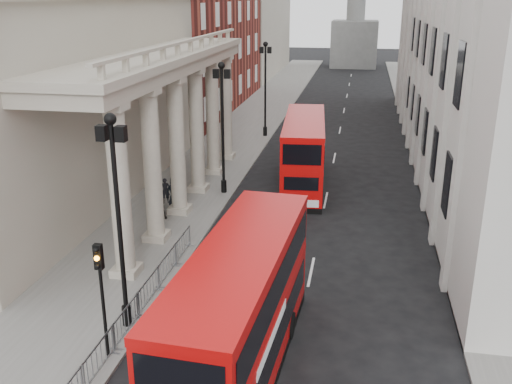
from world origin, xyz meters
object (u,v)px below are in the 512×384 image
(bus_far, at_px, (304,151))
(pedestrian_c, at_px, (174,192))
(pedestrian_b, at_px, (160,205))
(lamp_post_north, at_px, (265,83))
(traffic_light, at_px, (101,280))
(pedestrian_a, at_px, (165,191))
(lamp_post_south, at_px, (118,209))
(bus_near, at_px, (241,310))
(lamp_post_mid, at_px, (223,119))

(bus_far, xyz_separation_m, pedestrian_c, (-7.18, -5.80, -1.34))
(bus_far, height_order, pedestrian_b, bus_far)
(bus_far, bearing_deg, lamp_post_north, 105.53)
(traffic_light, distance_m, pedestrian_a, 15.92)
(pedestrian_a, bearing_deg, lamp_post_south, -96.87)
(bus_far, relative_size, pedestrian_c, 5.73)
(bus_near, xyz_separation_m, pedestrian_b, (-7.44, 12.81, -1.52))
(lamp_post_north, height_order, bus_near, lamp_post_north)
(lamp_post_south, distance_m, pedestrian_b, 11.77)
(lamp_post_south, distance_m, bus_far, 19.41)
(lamp_post_mid, distance_m, lamp_post_north, 16.00)
(pedestrian_a, relative_size, pedestrian_c, 0.82)
(lamp_post_south, height_order, pedestrian_a, lamp_post_south)
(lamp_post_south, xyz_separation_m, traffic_light, (0.10, -2.02, -1.80))
(lamp_post_south, distance_m, pedestrian_a, 14.35)
(pedestrian_b, bearing_deg, bus_far, -163.17)
(lamp_post_north, height_order, pedestrian_a, lamp_post_north)
(lamp_post_north, relative_size, traffic_light, 1.93)
(pedestrian_b, bearing_deg, pedestrian_c, -125.12)
(lamp_post_mid, xyz_separation_m, pedestrian_a, (-3.05, -2.57, -4.02))
(lamp_post_mid, distance_m, pedestrian_b, 7.01)
(traffic_light, xyz_separation_m, pedestrian_c, (-2.40, 14.83, -2.04))
(lamp_post_mid, xyz_separation_m, pedestrian_b, (-2.49, -5.20, -3.97))
(lamp_post_south, height_order, lamp_post_north, same)
(lamp_post_mid, bearing_deg, bus_far, 28.22)
(lamp_post_north, bearing_deg, pedestrian_c, -96.85)
(lamp_post_mid, distance_m, traffic_light, 18.11)
(lamp_post_mid, relative_size, traffic_light, 1.93)
(traffic_light, bearing_deg, lamp_post_north, 90.17)
(traffic_light, height_order, pedestrian_a, traffic_light)
(lamp_post_mid, relative_size, pedestrian_a, 5.39)
(lamp_post_mid, relative_size, lamp_post_north, 1.00)
(lamp_post_north, height_order, bus_far, lamp_post_north)
(lamp_post_north, bearing_deg, lamp_post_mid, -90.00)
(pedestrian_a, height_order, pedestrian_b, pedestrian_b)
(lamp_post_mid, bearing_deg, pedestrian_a, -139.93)
(lamp_post_south, distance_m, pedestrian_c, 13.58)
(pedestrian_a, bearing_deg, bus_far, 13.51)
(bus_near, relative_size, pedestrian_c, 5.84)
(pedestrian_b, bearing_deg, lamp_post_south, 73.09)
(bus_far, bearing_deg, pedestrian_a, -151.30)
(bus_far, bearing_deg, lamp_post_south, -109.16)
(lamp_post_mid, distance_m, pedestrian_a, 5.66)
(lamp_post_mid, xyz_separation_m, pedestrian_c, (-2.30, -3.19, -3.85))
(traffic_light, relative_size, bus_far, 0.40)
(pedestrian_b, bearing_deg, lamp_post_mid, -145.45)
(bus_far, distance_m, pedestrian_c, 9.33)
(lamp_post_north, distance_m, pedestrian_c, 19.70)
(bus_near, xyz_separation_m, bus_far, (-0.07, 20.63, -0.05))
(lamp_post_mid, bearing_deg, lamp_post_north, 90.00)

